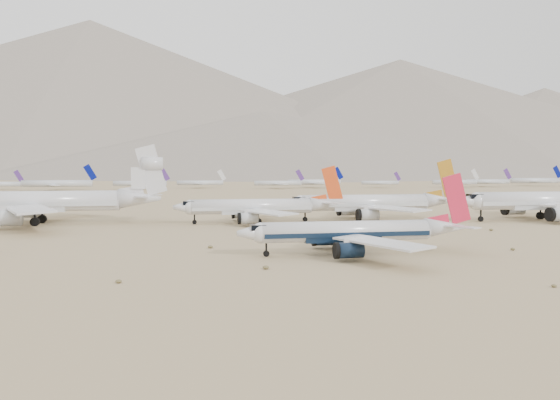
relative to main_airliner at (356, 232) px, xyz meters
name	(u,v)px	position (x,y,z in m)	size (l,w,h in m)	color
ground	(391,256)	(5.44, -2.73, -3.94)	(7000.00, 7000.00, 0.00)	#917954
main_airliner	(356,232)	(0.00, 0.00, 0.00)	(40.65, 39.70, 14.35)	silver
row2_navy_widebody	(551,201)	(75.66, 49.48, 1.66)	(56.46, 55.22, 20.09)	silver
row2_gold_tail	(372,203)	(24.32, 58.67, 1.09)	(50.53, 49.42, 17.99)	silver
row2_orange_tail	(259,207)	(-9.08, 56.89, 0.53)	(44.69, 43.72, 15.94)	silver
row2_white_trijet	(45,201)	(-66.26, 63.66, 2.38)	(61.63, 60.23, 21.84)	silver
distant_storage_row	(292,182)	(53.30, 312.24, 0.43)	(663.14, 65.13, 15.71)	silver
mountain_range	(213,112)	(75.62, 1645.28, 186.37)	(7354.00, 3024.00, 470.00)	slate
foothills	(425,146)	(532.12, 1097.27, 63.21)	(4637.50, 1395.00, 155.00)	slate
desert_scrub	(546,281)	(16.88, -27.94, -3.65)	(265.21, 121.67, 0.63)	brown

